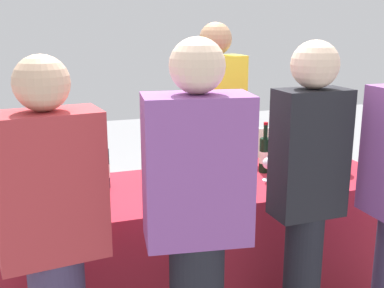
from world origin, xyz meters
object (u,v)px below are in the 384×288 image
(wine_bottle_1, at_px, (104,168))
(guest_2, at_px, (307,194))
(wine_bottle_2, at_px, (157,167))
(wine_bottle_5, at_px, (307,149))
(wine_glass_4, at_px, (312,164))
(wine_bottle_0, at_px, (79,167))
(wine_glass_1, at_px, (102,185))
(guest_1, at_px, (197,224))
(wine_bottle_4, at_px, (288,152))
(wine_glass_0, at_px, (61,185))
(wine_glass_2, at_px, (171,182))
(menu_board, at_px, (264,177))
(guest_0, at_px, (54,240))
(wine_glass_3, at_px, (268,164))
(server_pouring, at_px, (214,132))
(wine_glass_5, at_px, (325,160))
(wine_bottle_3, at_px, (265,154))
(ice_bucket, at_px, (331,157))

(wine_bottle_1, bearing_deg, guest_2, -42.14)
(wine_bottle_1, relative_size, wine_bottle_2, 1.08)
(wine_bottle_5, bearing_deg, wine_glass_4, -116.56)
(wine_bottle_0, xyz_separation_m, wine_glass_1, (0.08, -0.34, -0.01))
(guest_1, bearing_deg, wine_bottle_5, 48.20)
(guest_2, bearing_deg, wine_bottle_5, 56.86)
(wine_glass_1, bearing_deg, wine_bottle_4, 9.86)
(wine_bottle_5, relative_size, guest_2, 0.19)
(wine_bottle_2, bearing_deg, wine_bottle_1, 172.93)
(wine_glass_1, bearing_deg, wine_bottle_5, 11.32)
(guest_1, bearing_deg, wine_bottle_1, 114.75)
(wine_bottle_1, height_order, wine_glass_4, wine_bottle_1)
(guest_1, bearing_deg, wine_glass_4, 41.64)
(wine_glass_0, relative_size, wine_glass_2, 1.16)
(menu_board, bearing_deg, wine_bottle_0, -144.96)
(wine_bottle_4, xyz_separation_m, guest_0, (-1.52, -0.75, -0.05))
(wine_glass_0, xyz_separation_m, menu_board, (1.76, 1.07, -0.47))
(wine_glass_1, height_order, guest_1, guest_1)
(wine_glass_1, relative_size, wine_glass_3, 1.00)
(wine_bottle_0, relative_size, wine_bottle_2, 1.01)
(wine_bottle_5, relative_size, wine_glass_2, 2.35)
(wine_bottle_4, relative_size, wine_glass_1, 2.25)
(wine_bottle_5, distance_m, wine_glass_3, 0.47)
(wine_bottle_5, distance_m, wine_glass_4, 0.33)
(wine_glass_3, height_order, wine_glass_4, wine_glass_3)
(wine_glass_0, bearing_deg, wine_glass_4, -2.07)
(menu_board, bearing_deg, wine_glass_1, -134.75)
(wine_glass_4, distance_m, server_pouring, 0.87)
(wine_glass_2, distance_m, wine_glass_3, 0.65)
(wine_bottle_2, relative_size, menu_board, 0.35)
(wine_glass_2, height_order, guest_2, guest_2)
(wine_glass_5, bearing_deg, wine_bottle_3, 155.73)
(wine_bottle_0, relative_size, server_pouring, 0.17)
(wine_bottle_0, xyz_separation_m, wine_bottle_2, (0.44, -0.13, -0.00))
(wine_bottle_0, relative_size, wine_glass_1, 2.08)
(wine_bottle_4, bearing_deg, wine_bottle_5, 20.72)
(wine_bottle_3, xyz_separation_m, wine_glass_4, (0.21, -0.22, -0.02))
(wine_bottle_3, distance_m, guest_0, 1.54)
(wine_glass_2, bearing_deg, wine_glass_5, 5.69)
(wine_bottle_4, height_order, wine_glass_2, wine_bottle_4)
(wine_glass_4, bearing_deg, wine_bottle_0, 165.74)
(wine_glass_0, bearing_deg, wine_glass_1, -12.92)
(wine_bottle_5, xyz_separation_m, ice_bucket, (0.07, -0.19, -0.02))
(wine_bottle_2, height_order, server_pouring, server_pouring)
(wine_bottle_0, relative_size, wine_bottle_5, 0.98)
(ice_bucket, relative_size, menu_board, 0.23)
(wine_bottle_0, xyz_separation_m, wine_glass_2, (0.45, -0.38, -0.02))
(wine_glass_3, height_order, server_pouring, server_pouring)
(guest_1, distance_m, guest_2, 0.62)
(wine_bottle_3, distance_m, wine_bottle_5, 0.36)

